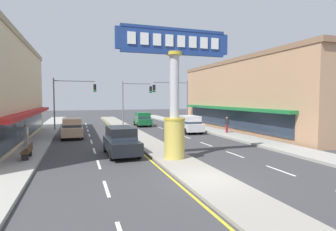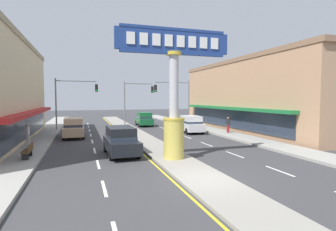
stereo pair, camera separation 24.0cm
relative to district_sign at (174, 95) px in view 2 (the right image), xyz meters
name	(u,v)px [view 2 (the right image)]	position (x,y,z in m)	size (l,w,h in m)	color
ground_plane	(205,181)	(0.00, -4.43, -4.05)	(160.00, 160.00, 0.00)	#3A3A3D
median_strip	(134,133)	(0.00, 13.57, -3.98)	(2.46, 52.00, 0.14)	gray
sidewalk_left	(39,139)	(-9.15, 11.57, -3.96)	(2.64, 60.00, 0.18)	#9E9B93
sidewalk_right	(217,132)	(9.15, 11.57, -3.96)	(2.64, 60.00, 0.18)	#9E9B93
lane_markings	(136,135)	(0.00, 12.22, -4.05)	(9.20, 52.00, 0.01)	silver
district_sign	(174,95)	(0.00, 0.00, 0.00)	(7.12, 1.32, 7.91)	gold
storefront_right	(258,96)	(14.56, 11.79, 0.09)	(8.36, 25.12, 8.30)	tan
traffic_light_left_side	(72,95)	(-6.46, 18.58, 0.19)	(4.86, 0.46, 6.20)	slate
traffic_light_right_side	(176,95)	(6.46, 17.81, 0.19)	(4.86, 0.46, 6.20)	slate
traffic_light_median_far	(135,96)	(1.85, 22.14, 0.14)	(4.20, 0.46, 6.20)	slate
suv_near_right_lane	(191,124)	(6.17, 12.23, -3.07)	(2.14, 4.69, 1.90)	silver
suv_far_right_lane	(73,127)	(-6.18, 12.30, -3.07)	(2.04, 4.64, 1.90)	tan
suv_near_left_lane	(144,119)	(2.87, 21.04, -3.07)	(2.16, 4.70, 1.90)	#14562D
suv_mid_left_lane	(121,140)	(-2.88, 2.64, -3.07)	(2.07, 4.65, 1.90)	black
street_bench	(28,150)	(-8.56, 2.61, -3.41)	(0.48, 1.60, 0.88)	brown
pedestrian_near_kerb	(27,133)	(-9.40, 7.35, -2.91)	(0.29, 0.43, 1.70)	#B7B2AD
pedestrian_far_side	(228,124)	(9.40, 9.65, -2.92)	(0.45, 0.43, 1.68)	maroon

